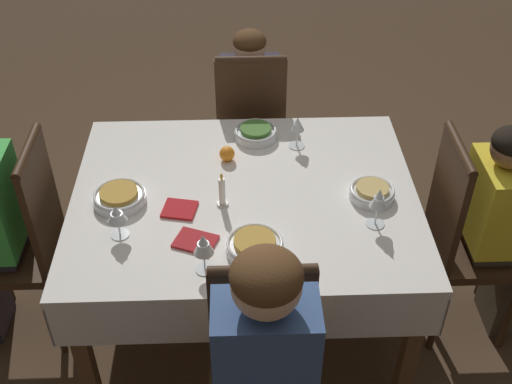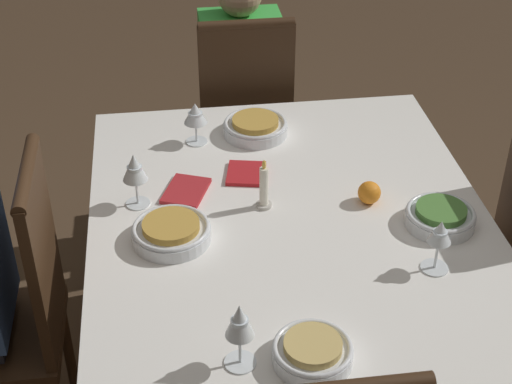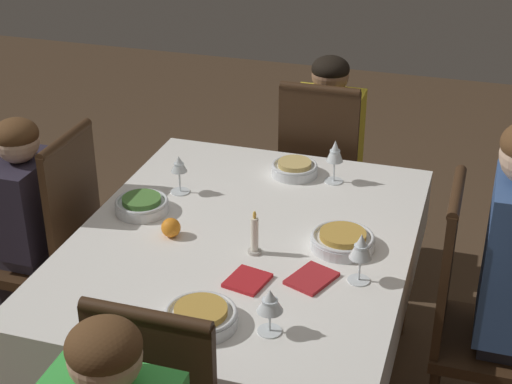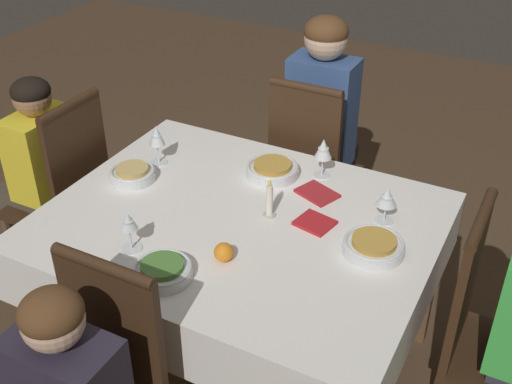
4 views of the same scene
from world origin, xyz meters
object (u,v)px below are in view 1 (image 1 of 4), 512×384
(bowl_east, at_px, (372,192))
(chair_west, at_px, (27,238))
(person_child_yellow, at_px, (503,226))
(napkin_red_folded, at_px, (180,209))
(wine_glass_south, at_px, (203,245))
(napkin_spare_side, at_px, (195,241))
(wine_glass_west, at_px, (117,215))
(bowl_north, at_px, (256,133))
(chair_east, at_px, (462,234))
(wine_glass_north, at_px, (297,126))
(wine_glass_east, at_px, (379,200))
(candle_centerpiece, at_px, (222,193))
(bowl_south, at_px, (255,245))
(bowl_west, at_px, (119,197))
(dining_table, at_px, (245,209))
(chair_north, at_px, (251,129))
(orange_fruit, at_px, (227,154))
(person_child_dark, at_px, (250,107))

(bowl_east, bearing_deg, chair_west, 179.23)
(person_child_yellow, relative_size, napkin_red_folded, 7.25)
(wine_glass_south, xyz_separation_m, napkin_spare_side, (-0.04, 0.14, -0.11))
(wine_glass_west, relative_size, napkin_spare_side, 0.78)
(bowl_north, relative_size, napkin_spare_side, 1.07)
(chair_east, distance_m, chair_west, 1.81)
(chair_east, xyz_separation_m, napkin_spare_side, (-1.09, -0.21, 0.20))
(wine_glass_north, bearing_deg, bowl_east, -53.89)
(chair_east, relative_size, bowl_east, 5.59)
(person_child_yellow, bearing_deg, wine_glass_north, 64.88)
(napkin_spare_side, bearing_deg, wine_glass_south, -74.37)
(chair_west, distance_m, bowl_north, 1.07)
(wine_glass_east, relative_size, candle_centerpiece, 1.11)
(person_child_yellow, bearing_deg, napkin_spare_side, 99.72)
(chair_west, height_order, bowl_east, chair_west)
(bowl_south, relative_size, bowl_west, 1.01)
(chair_west, height_order, napkin_spare_side, chair_west)
(bowl_west, bearing_deg, dining_table, 4.15)
(dining_table, xyz_separation_m, chair_north, (0.05, 0.76, -0.11))
(chair_east, height_order, bowl_west, chair_east)
(napkin_red_folded, bearing_deg, chair_east, 1.53)
(chair_north, relative_size, person_child_yellow, 0.94)
(bowl_south, relative_size, napkin_spare_side, 1.18)
(chair_west, relative_size, person_child_yellow, 0.94)
(bowl_east, bearing_deg, bowl_west, 179.59)
(dining_table, bearing_deg, chair_east, -4.07)
(candle_centerpiece, bearing_deg, wine_glass_south, -99.67)
(chair_east, distance_m, bowl_east, 0.46)
(bowl_east, xyz_separation_m, wine_glass_east, (-0.01, -0.16, 0.09))
(wine_glass_south, height_order, orange_fruit, wine_glass_south)
(chair_west, relative_size, bowl_west, 4.82)
(bowl_north, distance_m, bowl_west, 0.70)
(person_child_yellow, distance_m, bowl_east, 0.59)
(chair_west, relative_size, bowl_south, 4.74)
(wine_glass_west, bearing_deg, napkin_spare_side, -10.25)
(chair_north, xyz_separation_m, bowl_north, (0.01, -0.37, 0.22))
(orange_fruit, distance_m, napkin_spare_side, 0.52)
(wine_glass_north, bearing_deg, dining_table, -126.06)
(dining_table, bearing_deg, orange_fruit, 106.78)
(napkin_red_folded, xyz_separation_m, napkin_spare_side, (0.07, -0.18, 0.00))
(bowl_south, distance_m, candle_centerpiece, 0.29)
(napkin_spare_side, bearing_deg, chair_north, 77.47)
(dining_table, xyz_separation_m, bowl_north, (0.06, 0.40, 0.11))
(chair_west, bearing_deg, bowl_west, 88.36)
(bowl_south, height_order, orange_fruit, orange_fruit)
(wine_glass_north, distance_m, bowl_west, 0.82)
(person_child_dark, xyz_separation_m, napkin_red_folded, (-0.30, -1.02, 0.17))
(bowl_south, xyz_separation_m, wine_glass_east, (0.46, 0.13, 0.09))
(bowl_south, height_order, bowl_east, same)
(wine_glass_south, bearing_deg, wine_glass_west, 149.47)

